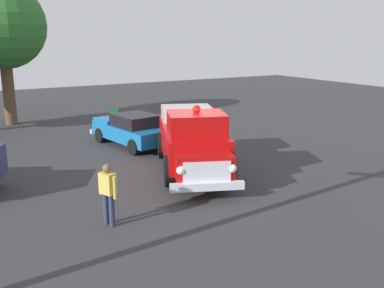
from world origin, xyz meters
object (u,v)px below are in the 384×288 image
lawn_chair_near_truck (202,141)px  oak_tree_left (2,26)px  lawn_chair_by_car (114,117)px  spectator_seated (200,138)px  vintage_fire_truck (193,139)px  lawn_chair_spare (220,141)px  classic_hot_rod (132,129)px  spectator_standing (108,190)px

lawn_chair_near_truck → oak_tree_left: 13.27m
lawn_chair_by_car → spectator_seated: (-1.23, 6.85, 0.11)m
lawn_chair_near_truck → spectator_seated: (0.05, -0.12, 0.11)m
lawn_chair_by_car → spectator_seated: size_ratio=0.79×
lawn_chair_near_truck → spectator_seated: bearing=-68.0°
vintage_fire_truck → oak_tree_left: (4.47, -12.64, 4.15)m
lawn_chair_by_car → lawn_chair_spare: 7.59m
lawn_chair_near_truck → lawn_chair_spare: 0.74m
oak_tree_left → lawn_chair_near_truck: bearing=118.7°
lawn_chair_spare → lawn_chair_near_truck: bearing=-30.6°
classic_hot_rod → lawn_chair_near_truck: (-1.93, 2.98, -0.16)m
lawn_chair_by_car → lawn_chair_near_truck: bearing=100.4°
vintage_fire_truck → spectator_seated: size_ratio=4.91×
classic_hot_rod → lawn_chair_near_truck: 3.55m
classic_hot_rod → spectator_seated: size_ratio=3.57×
lawn_chair_near_truck → oak_tree_left: (5.95, -10.87, 4.75)m
vintage_fire_truck → spectator_standing: size_ratio=3.78×
vintage_fire_truck → lawn_chair_near_truck: size_ratio=6.20×
lawn_chair_near_truck → lawn_chair_spare: same height
spectator_seated → vintage_fire_truck: bearing=53.0°
classic_hot_rod → spectator_seated: 3.42m
lawn_chair_spare → oak_tree_left: oak_tree_left is taller
lawn_chair_near_truck → spectator_seated: 0.17m
classic_hot_rod → oak_tree_left: 9.98m
vintage_fire_truck → spectator_standing: 5.24m
lawn_chair_by_car → oak_tree_left: oak_tree_left is taller
spectator_standing → oak_tree_left: size_ratio=0.22×
lawn_chair_spare → oak_tree_left: bearing=-59.6°
vintage_fire_truck → lawn_chair_spare: 2.60m
lawn_chair_by_car → oak_tree_left: 7.72m
spectator_seated → spectator_standing: 7.53m
lawn_chair_spare → oak_tree_left: 13.87m
lawn_chair_spare → spectator_standing: size_ratio=0.61×
spectator_seated → oak_tree_left: size_ratio=0.17×
oak_tree_left → lawn_chair_by_car: bearing=140.2°
lawn_chair_spare → vintage_fire_truck: bearing=33.4°
lawn_chair_near_truck → spectator_seated: size_ratio=0.79×
spectator_standing → oak_tree_left: oak_tree_left is taller
vintage_fire_truck → oak_tree_left: oak_tree_left is taller
lawn_chair_spare → spectator_standing: spectator_standing is taller
lawn_chair_near_truck → spectator_standing: spectator_standing is taller
lawn_chair_spare → spectator_standing: 7.78m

